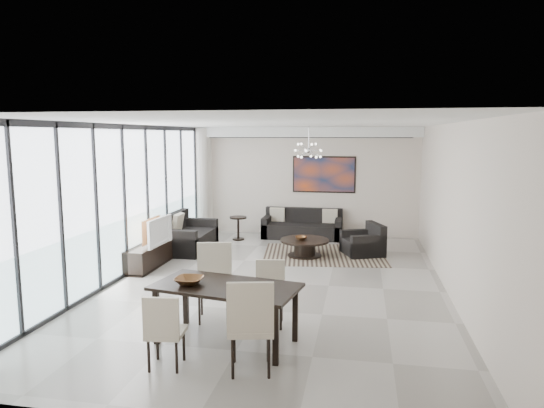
% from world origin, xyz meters
% --- Properties ---
extents(room_shell, '(6.00, 9.00, 2.90)m').
position_xyz_m(room_shell, '(0.46, 0.00, 1.45)').
color(room_shell, '#A8A39B').
rests_on(room_shell, ground).
extents(window_wall, '(0.37, 8.95, 2.90)m').
position_xyz_m(window_wall, '(-2.86, 0.00, 1.47)').
color(window_wall, white).
rests_on(window_wall, floor).
extents(soffit, '(5.98, 0.40, 0.26)m').
position_xyz_m(soffit, '(0.00, 4.30, 2.77)').
color(soffit, white).
rests_on(soffit, room_shell).
extents(painting, '(1.68, 0.04, 0.98)m').
position_xyz_m(painting, '(0.50, 4.47, 1.65)').
color(painting, '#C6481B').
rests_on(painting, room_shell).
extents(chandelier, '(0.66, 0.66, 0.71)m').
position_xyz_m(chandelier, '(0.30, 2.50, 2.35)').
color(chandelier, silver).
rests_on(chandelier, room_shell).
extents(rug, '(2.93, 2.39, 0.01)m').
position_xyz_m(rug, '(0.69, 2.28, 0.01)').
color(rug, black).
rests_on(rug, floor).
extents(coffee_table, '(1.10, 1.10, 0.38)m').
position_xyz_m(coffee_table, '(0.28, 2.07, 0.22)').
color(coffee_table, black).
rests_on(coffee_table, floor).
extents(bowl_coffee, '(0.29, 0.29, 0.08)m').
position_xyz_m(bowl_coffee, '(0.21, 2.00, 0.42)').
color(bowl_coffee, brown).
rests_on(bowl_coffee, coffee_table).
extents(sofa_main, '(2.07, 0.85, 0.75)m').
position_xyz_m(sofa_main, '(-0.01, 4.07, 0.25)').
color(sofa_main, black).
rests_on(sofa_main, floor).
extents(loveseat, '(0.97, 1.72, 0.86)m').
position_xyz_m(loveseat, '(-2.55, 2.16, 0.29)').
color(loveseat, black).
rests_on(loveseat, floor).
extents(armchair, '(1.06, 1.09, 0.71)m').
position_xyz_m(armchair, '(1.58, 2.46, 0.24)').
color(armchair, black).
rests_on(armchair, floor).
extents(side_table, '(0.44, 0.44, 0.61)m').
position_xyz_m(side_table, '(-1.62, 3.48, 0.41)').
color(side_table, black).
rests_on(side_table, floor).
extents(tv_console, '(0.43, 1.52, 0.47)m').
position_xyz_m(tv_console, '(-2.76, 0.59, 0.24)').
color(tv_console, black).
rests_on(tv_console, floor).
extents(television, '(0.18, 0.99, 0.57)m').
position_xyz_m(television, '(-2.60, 0.58, 0.76)').
color(television, gray).
rests_on(television, tv_console).
extents(dining_table, '(2.00, 1.25, 0.77)m').
position_xyz_m(dining_table, '(-0.19, -2.65, 0.69)').
color(dining_table, black).
rests_on(dining_table, floor).
extents(dining_chair_sw, '(0.46, 0.46, 0.90)m').
position_xyz_m(dining_chair_sw, '(-0.69, -3.51, 0.51)').
color(dining_chair_sw, '#BCAE9C').
rests_on(dining_chair_sw, floor).
extents(dining_chair_se, '(0.61, 0.61, 1.12)m').
position_xyz_m(dining_chair_se, '(0.32, -3.45, 0.65)').
color(dining_chair_se, '#BCAE9C').
rests_on(dining_chair_se, floor).
extents(dining_chair_nw, '(0.62, 0.62, 1.11)m').
position_xyz_m(dining_chair_nw, '(-0.61, -1.82, 0.64)').
color(dining_chair_nw, '#BCAE9C').
rests_on(dining_chair_nw, floor).
extents(dining_chair_ne, '(0.47, 0.47, 0.91)m').
position_xyz_m(dining_chair_ne, '(0.25, -1.90, 0.52)').
color(dining_chair_ne, '#BCAE9C').
rests_on(dining_chair_ne, floor).
extents(bowl_dining, '(0.38, 0.38, 0.09)m').
position_xyz_m(bowl_dining, '(-0.68, -2.69, 0.82)').
color(bowl_dining, brown).
rests_on(bowl_dining, dining_table).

